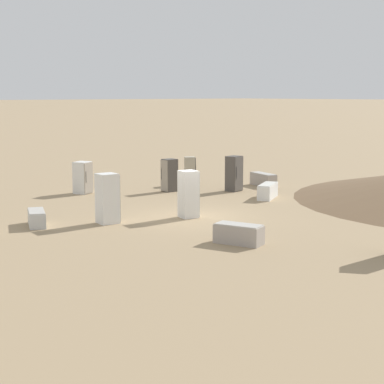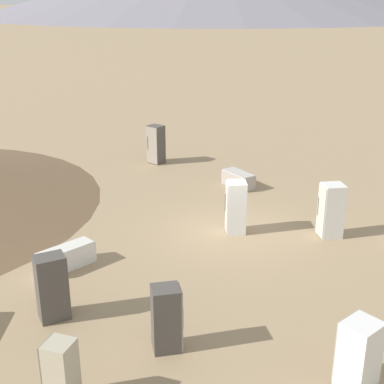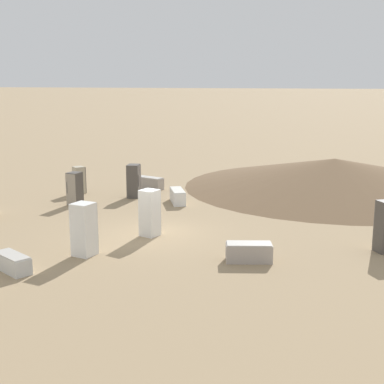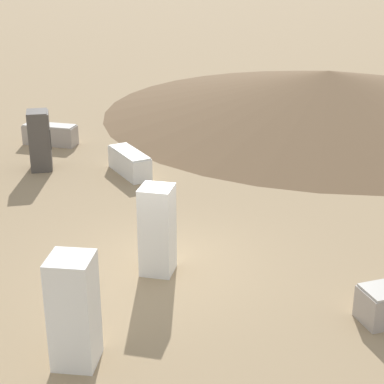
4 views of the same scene
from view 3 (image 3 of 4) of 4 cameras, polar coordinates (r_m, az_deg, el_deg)
ground_plane at (r=22.29m, az=-4.23°, el=-4.57°), size 1000.00×1000.00×0.00m
dirt_mound at (r=33.16m, az=14.93°, el=1.98°), size 17.94×17.94×1.73m
discarded_fridge_0 at (r=28.14m, az=-12.41°, el=0.37°), size 0.64×0.72×1.68m
discarded_fridge_1 at (r=30.92m, az=-11.94°, el=1.26°), size 0.80×0.81×1.54m
discarded_fridge_2 at (r=19.04m, az=6.09°, el=-6.41°), size 1.76×1.19×0.68m
discarded_fridge_3 at (r=21.95m, az=-4.51°, el=-2.23°), size 0.78×0.81×1.93m
discarded_fridge_5 at (r=31.79m, az=-4.62°, el=0.99°), size 1.92×1.00×0.70m
discarded_fridge_6 at (r=18.97m, az=-18.61°, el=-7.17°), size 1.69×1.19×0.60m
discarded_fridge_7 at (r=19.83m, az=-11.43°, el=-3.92°), size 0.78×0.83×1.95m
discarded_fridge_9 at (r=27.96m, az=-1.55°, el=-0.45°), size 1.47×1.92×0.71m
discarded_fridge_10 at (r=29.35m, az=-6.23°, el=1.17°), size 0.79×0.89×1.82m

